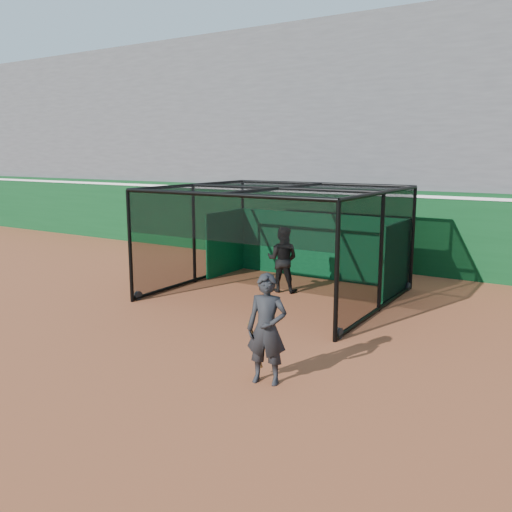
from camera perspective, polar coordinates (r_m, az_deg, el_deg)
The scene contains 6 objects.
ground at distance 10.78m, azimuth -8.00°, elevation -8.76°, with size 120.00×120.00×0.00m, color brown.
outfield_wall at distance 17.67m, azimuth 9.96°, elevation 3.11°, with size 50.00×0.50×2.50m.
grandstand at distance 21.08m, azimuth 14.27°, elevation 12.83°, with size 50.00×7.85×8.95m.
batting_cage at distance 13.70m, azimuth 2.34°, elevation 1.41°, with size 5.49×5.00×2.73m.
batter at distance 14.16m, azimuth 2.80°, elevation -0.35°, with size 0.84×0.65×1.72m, color black.
on_deck_player at distance 8.52m, azimuth 1.14°, elevation -7.71°, with size 0.73×0.57×1.76m.
Camera 1 is at (6.62, -7.72, 3.57)m, focal length 38.00 mm.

